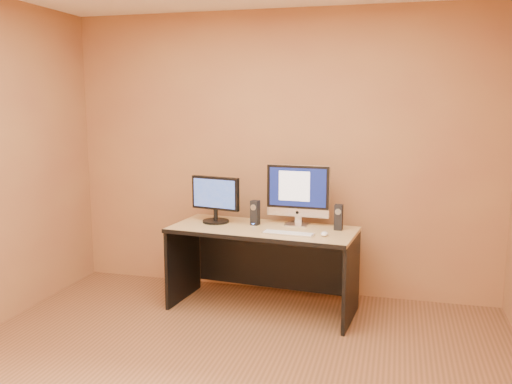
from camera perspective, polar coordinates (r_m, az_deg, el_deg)
walls at (r=3.12m, az=-5.38°, el=0.68°), size 4.00×4.00×2.60m
desk at (r=4.69m, az=0.69°, el=-8.10°), size 1.62×0.83×0.72m
imac at (r=4.67m, az=4.37°, el=-0.28°), size 0.57×0.23×0.54m
second_monitor at (r=4.78m, az=-4.28°, el=-0.81°), size 0.51×0.32×0.41m
speaker_left at (r=4.69m, az=-0.09°, el=-2.20°), size 0.08×0.08×0.21m
speaker_right at (r=4.56m, az=8.69°, el=-2.64°), size 0.07×0.07×0.21m
keyboard at (r=4.38m, az=3.39°, el=-4.37°), size 0.43×0.15×0.02m
mouse at (r=4.36m, az=7.21°, el=-4.38°), size 0.06×0.10×0.04m
cable_a at (r=4.77m, az=4.81°, el=-3.30°), size 0.02×0.21×0.01m
cable_b at (r=4.84m, az=3.78°, el=-3.11°), size 0.09×0.16×0.01m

